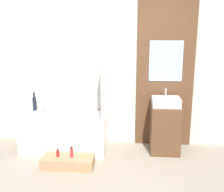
# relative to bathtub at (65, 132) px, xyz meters

# --- Properties ---
(ground_plane) EXTENTS (12.00, 12.00, 0.00)m
(ground_plane) POSITION_rel_bathtub_xyz_m (0.67, -1.19, -0.29)
(ground_plane) COLOR gray
(wall_tiled_back) EXTENTS (4.20, 0.06, 2.60)m
(wall_tiled_back) POSITION_rel_bathtub_xyz_m (0.67, 0.39, 1.01)
(wall_tiled_back) COLOR beige
(wall_tiled_back) RESTS_ON ground_plane
(wall_wood_accent) EXTENTS (0.93, 0.04, 2.60)m
(wall_wood_accent) POSITION_rel_bathtub_xyz_m (1.61, 0.34, 1.02)
(wall_wood_accent) COLOR brown
(wall_wood_accent) RESTS_ON ground_plane
(bathtub) EXTENTS (1.33, 0.68, 0.57)m
(bathtub) POSITION_rel_bathtub_xyz_m (0.00, 0.00, 0.00)
(bathtub) COLOR white
(bathtub) RESTS_ON ground_plane
(glass_shower_screen) EXTENTS (0.01, 0.59, 1.08)m
(glass_shower_screen) POSITION_rel_bathtub_xyz_m (0.64, -0.02, 0.83)
(glass_shower_screen) COLOR silver
(glass_shower_screen) RESTS_ON bathtub
(wooden_step_bench) EXTENTS (0.73, 0.32, 0.15)m
(wooden_step_bench) POSITION_rel_bathtub_xyz_m (0.19, -0.59, -0.21)
(wooden_step_bench) COLOR #A87F56
(wooden_step_bench) RESTS_ON ground_plane
(vanity_cabinet) EXTENTS (0.45, 0.51, 0.76)m
(vanity_cabinet) POSITION_rel_bathtub_xyz_m (1.61, 0.07, 0.09)
(vanity_cabinet) COLOR brown
(vanity_cabinet) RESTS_ON ground_plane
(sink) EXTENTS (0.43, 0.34, 0.26)m
(sink) POSITION_rel_bathtub_xyz_m (1.61, 0.07, 0.53)
(sink) COLOR white
(sink) RESTS_ON vanity_cabinet
(vase_tall_dark) EXTENTS (0.06, 0.06, 0.32)m
(vase_tall_dark) POSITION_rel_bathtub_xyz_m (-0.59, 0.26, 0.41)
(vase_tall_dark) COLOR black
(vase_tall_dark) RESTS_ON bathtub
(vase_round_light) EXTENTS (0.13, 0.13, 0.13)m
(vase_round_light) POSITION_rel_bathtub_xyz_m (-0.43, 0.22, 0.35)
(vase_round_light) COLOR silver
(vase_round_light) RESTS_ON bathtub
(bottle_soap_primary) EXTENTS (0.04, 0.04, 0.11)m
(bottle_soap_primary) POSITION_rel_bathtub_xyz_m (0.04, -0.59, -0.09)
(bottle_soap_primary) COLOR red
(bottle_soap_primary) RESTS_ON wooden_step_bench
(bottle_soap_secondary) EXTENTS (0.05, 0.05, 0.16)m
(bottle_soap_secondary) POSITION_rel_bathtub_xyz_m (0.24, -0.59, -0.07)
(bottle_soap_secondary) COLOR red
(bottle_soap_secondary) RESTS_ON wooden_step_bench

